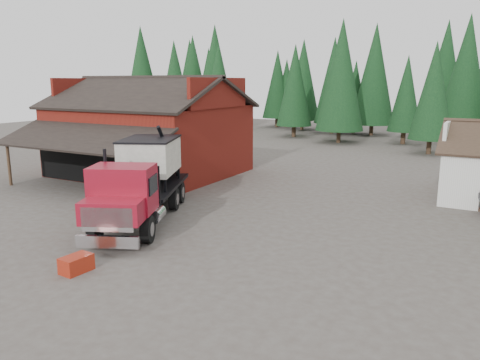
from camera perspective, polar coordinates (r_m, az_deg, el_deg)
The scene contains 8 objects.
ground at distance 21.67m, azimuth -4.94°, elevation -6.29°, with size 120.00×120.00×0.00m, color #483F38.
red_barn at distance 35.37m, azimuth -10.98°, elevation 5.12°, with size 12.80×13.63×7.18m.
conifer_backdrop at distance 60.55m, azimuth 17.78°, elevation 4.97°, with size 76.00×16.00×16.00m, color black, non-canonical shape.
near_pine_a at distance 56.16m, azimuth -7.94°, elevation 11.46°, with size 4.40×4.40×11.40m.
near_pine_b at distance 47.39m, azimuth 22.53°, elevation 10.00°, with size 3.96×3.96×10.40m.
near_pine_d at distance 53.37m, azimuth 12.24°, elevation 12.37°, with size 5.28×5.28×13.40m.
feed_truck at distance 23.38m, azimuth -11.89°, elevation 0.18°, with size 6.54×10.17×4.50m.
equip_box at distance 18.15m, azimuth -19.33°, elevation -9.63°, with size 0.70×1.10×0.60m, color maroon.
Camera 1 is at (11.52, -17.06, 6.77)m, focal length 35.00 mm.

